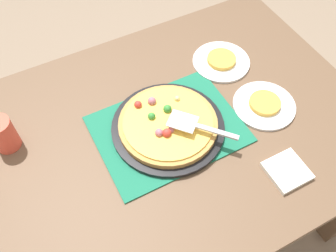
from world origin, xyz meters
The scene contains 12 objects.
ground_plane centered at (0.00, 0.00, 0.00)m, with size 8.00×8.00×0.00m, color #84705B.
dining_table centered at (0.00, 0.00, 0.64)m, with size 1.40×1.00×0.75m.
placemat centered at (0.00, 0.00, 0.75)m, with size 0.48×0.36×0.01m, color #196B4C.
pizza_pan centered at (0.00, 0.00, 0.76)m, with size 0.38×0.38×0.01m, color black.
pizza centered at (0.00, 0.00, 0.78)m, with size 0.33×0.33×0.05m.
plate_near_left centered at (-0.33, -0.18, 0.76)m, with size 0.22×0.22×0.01m, color white.
plate_far_right centered at (-0.35, 0.07, 0.76)m, with size 0.22×0.22×0.01m, color white.
served_slice_left centered at (-0.33, -0.18, 0.77)m, with size 0.11×0.11×0.02m, color gold.
served_slice_right centered at (-0.35, 0.07, 0.77)m, with size 0.11×0.11×0.02m, color gold.
cup_near centered at (0.49, -0.19, 0.81)m, with size 0.08×0.08×0.12m, color #E04C38.
pizza_server centered at (-0.07, 0.07, 0.82)m, with size 0.19×0.20×0.01m.
napkin_stack centered at (-0.25, 0.32, 0.76)m, with size 0.12×0.12×0.02m, color white.
Camera 1 is at (0.34, 0.64, 1.78)m, focal length 39.94 mm.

